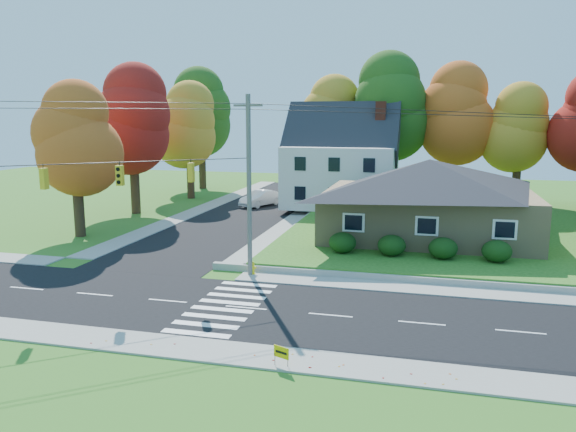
% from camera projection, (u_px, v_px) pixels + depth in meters
% --- Properties ---
extents(ground, '(120.00, 120.00, 0.00)m').
position_uv_depth(ground, '(246.00, 308.00, 26.20)').
color(ground, '#3D7923').
extents(road_main, '(90.00, 8.00, 0.02)m').
position_uv_depth(road_main, '(246.00, 308.00, 26.20)').
color(road_main, black).
rests_on(road_main, ground).
extents(road_cross, '(8.00, 44.00, 0.02)m').
position_uv_depth(road_cross, '(253.00, 210.00, 52.94)').
color(road_cross, black).
rests_on(road_cross, ground).
extents(sidewalk_north, '(90.00, 2.00, 0.08)m').
position_uv_depth(sidewalk_north, '(275.00, 278.00, 30.96)').
color(sidewalk_north, '#9C9A90').
rests_on(sidewalk_north, ground).
extents(sidewalk_south, '(90.00, 2.00, 0.08)m').
position_uv_depth(sidewalk_south, '(204.00, 350.00, 21.43)').
color(sidewalk_south, '#9C9A90').
rests_on(sidewalk_south, ground).
extents(lawn, '(30.00, 30.00, 0.50)m').
position_uv_depth(lawn, '(494.00, 229.00, 43.02)').
color(lawn, '#3D7923').
rests_on(lawn, ground).
extents(ranch_house, '(14.60, 10.60, 5.40)m').
position_uv_depth(ranch_house, '(428.00, 197.00, 38.93)').
color(ranch_house, tan).
rests_on(ranch_house, lawn).
extents(colonial_house, '(10.40, 8.40, 9.60)m').
position_uv_depth(colonial_house, '(342.00, 162.00, 52.08)').
color(colonial_house, silver).
rests_on(colonial_house, lawn).
extents(hedge_row, '(10.70, 1.70, 1.27)m').
position_uv_depth(hedge_row, '(417.00, 247.00, 33.52)').
color(hedge_row, '#163A10').
rests_on(hedge_row, lawn).
extents(traffic_infrastructure, '(38.10, 10.66, 10.00)m').
position_uv_depth(traffic_infrastructure, '(251.00, 195.00, 26.62)').
color(traffic_infrastructure, '#666059').
rests_on(traffic_infrastructure, ground).
extents(tree_lot_0, '(6.72, 6.72, 12.51)m').
position_uv_depth(tree_lot_0, '(332.00, 121.00, 57.63)').
color(tree_lot_0, '#3F2A19').
rests_on(tree_lot_0, lawn).
extents(tree_lot_1, '(7.84, 7.84, 14.60)m').
position_uv_depth(tree_lot_1, '(391.00, 108.00, 54.99)').
color(tree_lot_1, '#3F2A19').
rests_on(tree_lot_1, lawn).
extents(tree_lot_2, '(7.28, 7.28, 13.56)m').
position_uv_depth(tree_lot_2, '(454.00, 114.00, 54.59)').
color(tree_lot_2, '#3F2A19').
rests_on(tree_lot_2, lawn).
extents(tree_lot_3, '(6.16, 6.16, 11.47)m').
position_uv_depth(tree_lot_3, '(520.00, 128.00, 52.41)').
color(tree_lot_3, '#3F2A19').
rests_on(tree_lot_3, lawn).
extents(tree_west_0, '(6.16, 6.16, 11.47)m').
position_uv_depth(tree_west_0, '(74.00, 139.00, 40.51)').
color(tree_west_0, '#3F2A19').
rests_on(tree_west_0, ground).
extents(tree_west_1, '(7.28, 7.28, 13.56)m').
position_uv_depth(tree_west_1, '(132.00, 120.00, 50.06)').
color(tree_west_1, '#3F2A19').
rests_on(tree_west_1, ground).
extents(tree_west_2, '(6.72, 6.72, 12.51)m').
position_uv_depth(tree_west_2, '(189.00, 125.00, 59.47)').
color(tree_west_2, '#3F2A19').
rests_on(tree_west_2, ground).
extents(tree_west_3, '(7.84, 7.84, 14.60)m').
position_uv_depth(tree_west_3, '(201.00, 113.00, 67.35)').
color(tree_west_3, '#3F2A19').
rests_on(tree_west_3, ground).
extents(white_car, '(3.40, 4.99, 1.56)m').
position_uv_depth(white_car, '(261.00, 198.00, 55.32)').
color(white_car, silver).
rests_on(white_car, road_cross).
extents(fire_hydrant, '(0.45, 0.35, 0.79)m').
position_uv_depth(fire_hydrant, '(252.00, 269.00, 31.55)').
color(fire_hydrant, yellow).
rests_on(fire_hydrant, ground).
extents(yard_sign, '(0.61, 0.27, 0.81)m').
position_uv_depth(yard_sign, '(281.00, 353.00, 19.91)').
color(yard_sign, black).
rests_on(yard_sign, ground).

